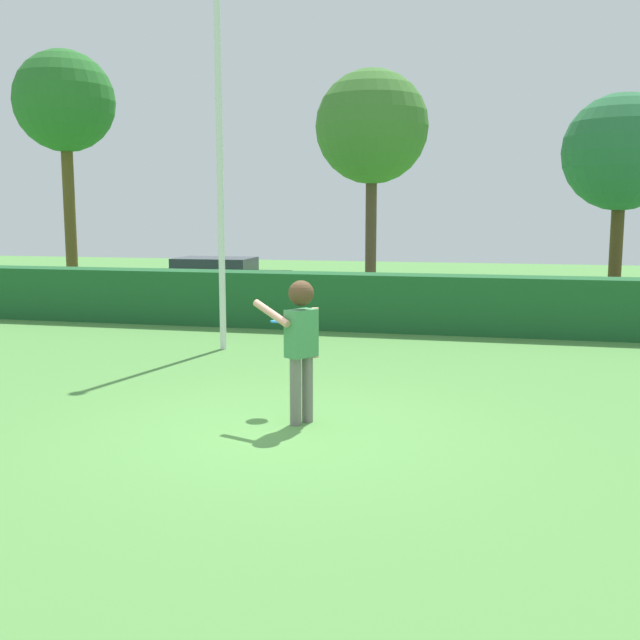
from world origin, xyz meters
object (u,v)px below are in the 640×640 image
Objects in this scene: willow_tree at (64,104)px; parked_car_black at (215,277)px; frisbee at (281,321)px; oak_tree at (621,153)px; person at (301,335)px; birch_tree at (372,128)px; lamppost at (219,140)px.

parked_car_black is at bearing -4.92° from willow_tree.
oak_tree is at bearing 67.94° from frisbee.
willow_tree reaches higher than frisbee.
person reaches higher than parked_car_black.
frisbee is at bearing 125.91° from person.
frisbee is 0.04× the size of oak_tree.
birch_tree is (-1.80, 16.24, 4.19)m from person.
oak_tree reaches higher than parked_car_black.
person is at bearing -59.11° from lamppost.
person is 17.68m from oak_tree.
lamppost is 0.99× the size of birch_tree.
willow_tree is at bearing 135.52° from lamppost.
lamppost is 1.68× the size of parked_car_black.
willow_tree reaches higher than oak_tree.
person is 0.42× the size of parked_car_black.
parked_car_black is (-2.96, 7.29, -3.20)m from lamppost.
willow_tree is at bearing -166.11° from oak_tree.
birch_tree reaches higher than frisbee.
oak_tree is (11.63, 4.51, 3.67)m from parked_car_black.
frisbee is 17.29m from oak_tree.
lamppost reaches higher than parked_car_black.
person is at bearing -83.66° from birch_tree.
frisbee is 16.25m from birch_tree.
oak_tree is at bearing 21.18° from parked_car_black.
parked_car_black is at bearing -158.82° from oak_tree.
oak_tree is at bearing 13.89° from willow_tree.
lamppost is at bearing 120.89° from person.
oak_tree is 7.82m from birch_tree.
oak_tree is 0.86× the size of birch_tree.
parked_car_black is 7.10m from willow_tree.
oak_tree is at bearing 53.70° from lamppost.
lamppost is at bearing -126.30° from oak_tree.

